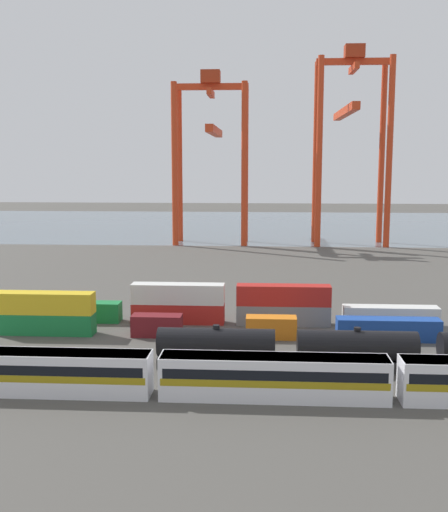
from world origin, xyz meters
TOP-DOWN VIEW (x-y plane):
  - ground_plane at (0.00, 40.00)m, footprint 420.00×420.00m
  - harbour_water at (0.00, 136.28)m, footprint 400.00×110.00m
  - passenger_train at (-2.61, -20.81)m, footprint 62.55×3.14m
  - freight_tank_row at (12.98, -12.49)m, footprint 54.67×2.97m
  - shipping_container_0 at (-30.22, -1.33)m, footprint 12.10×2.44m
  - shipping_container_1 at (-30.22, -1.33)m, footprint 12.10×2.44m
  - shipping_container_2 at (-16.42, -1.33)m, footprint 6.04×2.44m
  - shipping_container_3 at (-2.61, -1.33)m, footprint 6.04×2.44m
  - shipping_container_4 at (11.19, -1.33)m, footprint 12.10×2.44m
  - shipping_container_7 at (-28.42, 5.04)m, footprint 12.10×2.44m
  - shipping_container_8 at (-14.70, 5.04)m, footprint 12.10×2.44m
  - shipping_container_9 at (-14.70, 5.04)m, footprint 12.10×2.44m
  - shipping_container_10 at (-0.98, 5.04)m, footprint 12.10×2.44m
  - shipping_container_11 at (-0.98, 5.04)m, footprint 12.10×2.44m
  - shipping_container_12 at (12.74, 5.04)m, footprint 12.10×2.44m
  - gantry_crane_west at (-17.26, 89.46)m, footprint 19.05×34.60m
  - gantry_crane_central at (18.34, 90.10)m, footprint 18.59×40.68m

SIDE VIEW (x-z plane):
  - ground_plane at x=0.00m, z-range 0.00..0.00m
  - harbour_water at x=0.00m, z-range 0.00..0.01m
  - shipping_container_0 at x=-30.22m, z-range 0.00..2.60m
  - shipping_container_2 at x=-16.42m, z-range 0.00..2.60m
  - shipping_container_3 at x=-2.61m, z-range 0.00..2.60m
  - shipping_container_4 at x=11.19m, z-range 0.00..2.60m
  - shipping_container_7 at x=-28.42m, z-range 0.00..2.60m
  - shipping_container_8 at x=-14.70m, z-range 0.00..2.60m
  - shipping_container_10 at x=-0.98m, z-range 0.00..2.60m
  - shipping_container_12 at x=12.74m, z-range 0.00..2.60m
  - freight_tank_row at x=12.98m, z-range -0.11..4.32m
  - passenger_train at x=-2.61m, z-range 0.19..4.09m
  - shipping_container_1 at x=-30.22m, z-range 2.60..5.20m
  - shipping_container_9 at x=-14.70m, z-range 2.60..5.20m
  - shipping_container_11 at x=-0.98m, z-range 2.60..5.20m
  - gantry_crane_west at x=-17.26m, z-range 4.30..48.06m
  - gantry_crane_central at x=18.34m, z-range 5.00..54.53m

